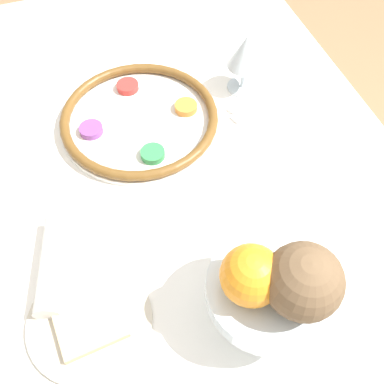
% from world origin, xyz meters
% --- Properties ---
extents(ground_plane, '(8.00, 8.00, 0.00)m').
position_xyz_m(ground_plane, '(0.00, 0.00, 0.00)').
color(ground_plane, '#99704C').
extents(dining_table, '(1.51, 0.98, 0.73)m').
position_xyz_m(dining_table, '(0.00, 0.00, 0.36)').
color(dining_table, white).
rests_on(dining_table, ground_plane).
extents(seder_plate, '(0.32, 0.32, 0.03)m').
position_xyz_m(seder_plate, '(-0.23, 0.02, 0.74)').
color(seder_plate, silver).
rests_on(seder_plate, dining_table).
extents(wine_glass, '(0.07, 0.07, 0.13)m').
position_xyz_m(wine_glass, '(-0.26, 0.26, 0.82)').
color(wine_glass, silver).
rests_on(wine_glass, dining_table).
extents(fruit_stand, '(0.18, 0.18, 0.10)m').
position_xyz_m(fruit_stand, '(0.22, 0.09, 0.80)').
color(fruit_stand, silver).
rests_on(fruit_stand, dining_table).
extents(orange_fruit, '(0.08, 0.08, 0.08)m').
position_xyz_m(orange_fruit, '(0.21, 0.06, 0.87)').
color(orange_fruit, orange).
rests_on(orange_fruit, fruit_stand).
extents(coconut, '(0.10, 0.10, 0.10)m').
position_xyz_m(coconut, '(0.24, 0.12, 0.88)').
color(coconut, brown).
rests_on(coconut, fruit_stand).
extents(bread_plate, '(0.19, 0.19, 0.02)m').
position_xyz_m(bread_plate, '(0.15, -0.16, 0.73)').
color(bread_plate, beige).
rests_on(bread_plate, dining_table).
extents(napkin_roll, '(0.17, 0.08, 0.04)m').
position_xyz_m(napkin_roll, '(0.05, -0.20, 0.75)').
color(napkin_roll, white).
rests_on(napkin_roll, dining_table).
extents(fork_left, '(0.10, 0.18, 0.01)m').
position_xyz_m(fork_left, '(-0.24, 0.29, 0.73)').
color(fork_left, silver).
rests_on(fork_left, dining_table).
extents(fork_right, '(0.10, 0.19, 0.01)m').
position_xyz_m(fork_right, '(-0.21, 0.29, 0.73)').
color(fork_right, silver).
rests_on(fork_right, dining_table).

